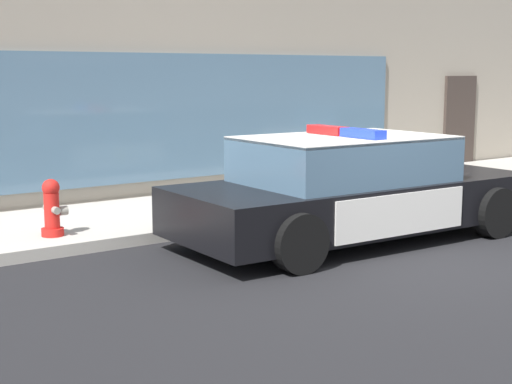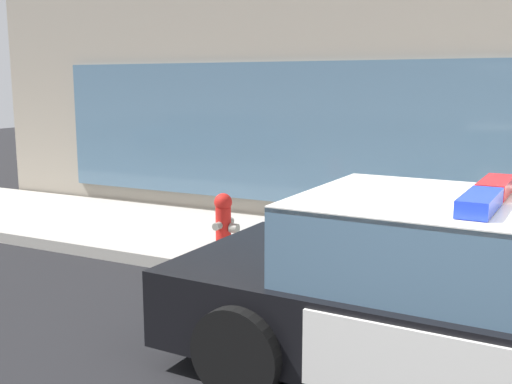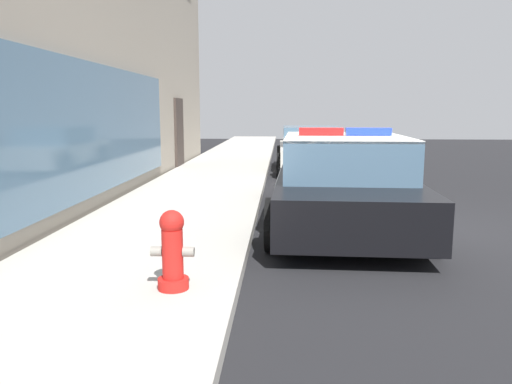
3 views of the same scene
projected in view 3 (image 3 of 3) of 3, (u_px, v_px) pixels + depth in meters
The scene contains 5 objects.
ground at pixel (395, 228), 7.53m from camera, with size 48.00×48.00×0.00m, color black.
sidewalk at pixel (171, 221), 7.69m from camera, with size 48.00×2.61×0.15m, color #B2ADA3.
police_cruiser at pixel (342, 181), 7.66m from camera, with size 5.03×2.28×1.49m.
fire_hydrant at pixel (173, 251), 4.50m from camera, with size 0.34×0.39×0.73m.
car_down_street at pixel (311, 149), 14.65m from camera, with size 4.30×2.02×1.29m.
Camera 3 is at (-7.45, 1.70, 1.74)m, focal length 35.23 mm.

